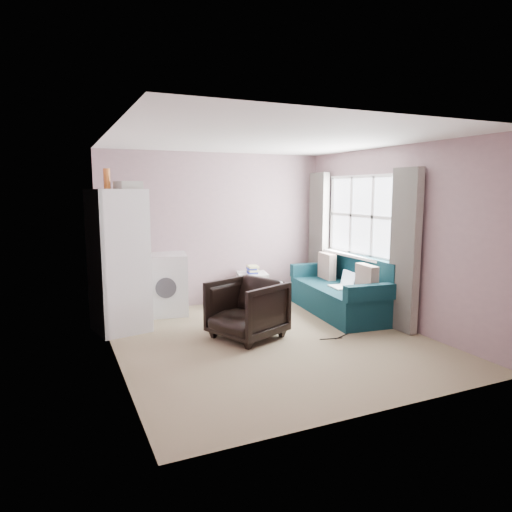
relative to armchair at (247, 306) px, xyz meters
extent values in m
cube|color=#847356|center=(0.26, -0.21, -0.43)|extent=(3.80, 4.20, 0.02)
cube|color=silver|center=(0.26, -0.21, 2.09)|extent=(3.80, 4.20, 0.02)
cube|color=gray|center=(0.26, 1.90, 0.83)|extent=(3.80, 0.02, 2.50)
cube|color=gray|center=(0.26, -2.32, 0.83)|extent=(3.80, 0.02, 2.50)
cube|color=gray|center=(-1.65, -0.21, 0.83)|extent=(0.02, 4.20, 2.50)
cube|color=gray|center=(2.17, -0.21, 0.83)|extent=(0.02, 4.20, 2.50)
cube|color=white|center=(2.14, 0.49, 1.08)|extent=(0.01, 1.60, 1.20)
imported|color=black|center=(0.00, 0.00, 0.00)|extent=(1.01, 1.04, 0.83)
cube|color=silver|center=(-1.44, 0.99, 0.54)|extent=(0.78, 0.78, 1.91)
cube|color=#3D3C42|center=(-1.12, 1.06, 0.29)|extent=(0.14, 0.60, 0.02)
cube|color=#3D3C42|center=(-1.16, 1.30, 0.84)|extent=(0.03, 0.04, 0.55)
cube|color=silver|center=(-1.11, 1.03, 0.92)|extent=(0.10, 0.45, 0.66)
cylinder|color=orange|center=(-1.54, 1.02, 1.63)|extent=(0.10, 0.10, 0.26)
cube|color=#A2A299|center=(-1.29, 0.91, 1.54)|extent=(0.35, 0.38, 0.10)
cube|color=silver|center=(-0.69, 1.61, 0.05)|extent=(0.77, 0.77, 0.93)
cube|color=#3D3C42|center=(-0.69, 1.59, 0.48)|extent=(0.71, 0.69, 0.05)
cylinder|color=#3D3C42|center=(-0.75, 1.28, 0.05)|extent=(0.30, 0.08, 0.31)
cube|color=white|center=(0.77, 1.57, 0.09)|extent=(0.58, 0.58, 0.04)
cube|color=white|center=(0.77, 1.57, -0.35)|extent=(0.58, 0.58, 0.04)
cube|color=white|center=(0.55, 1.63, -0.15)|extent=(0.16, 0.47, 0.53)
cube|color=white|center=(0.98, 1.52, -0.15)|extent=(0.16, 0.47, 0.53)
cube|color=#26329F|center=(0.77, 1.57, 0.13)|extent=(0.21, 0.27, 0.03)
cube|color=#EFEC9F|center=(0.78, 1.57, 0.16)|extent=(0.20, 0.26, 0.03)
cube|color=#26329F|center=(0.76, 1.58, 0.19)|extent=(0.23, 0.27, 0.03)
cube|color=#EFEC9F|center=(0.77, 1.57, 0.22)|extent=(0.19, 0.26, 0.03)
cube|color=#0D323B|center=(1.80, 0.50, -0.20)|extent=(1.11, 2.00, 0.43)
cube|color=#0D323B|center=(2.16, 0.46, 0.25)|extent=(0.40, 1.93, 0.47)
cube|color=#0D323B|center=(1.70, -0.42, 0.12)|extent=(0.92, 0.25, 0.21)
cube|color=#0D323B|center=(1.90, 1.42, 0.12)|extent=(0.92, 0.25, 0.21)
cube|color=tan|center=(1.79, -0.12, 0.22)|extent=(0.17, 0.44, 0.43)
cube|color=tan|center=(1.92, 1.11, 0.22)|extent=(0.17, 0.44, 0.43)
cube|color=white|center=(1.71, 0.40, 0.02)|extent=(0.28, 0.38, 0.02)
cube|color=silver|center=(1.84, 0.39, 0.14)|extent=(0.10, 0.36, 0.23)
cube|color=white|center=(2.08, 0.49, 0.45)|extent=(0.14, 1.70, 0.04)
cube|color=white|center=(2.13, 0.49, 0.48)|extent=(0.02, 1.68, 0.05)
cube|color=white|center=(2.13, 0.49, 1.08)|extent=(0.02, 1.68, 0.05)
cube|color=white|center=(2.13, 0.49, 1.68)|extent=(0.02, 1.68, 0.05)
cube|color=white|center=(2.13, -0.31, 1.08)|extent=(0.02, 0.05, 1.20)
cube|color=white|center=(2.13, 0.23, 1.08)|extent=(0.02, 0.05, 1.20)
cube|color=white|center=(2.13, 0.76, 1.08)|extent=(0.02, 0.05, 1.20)
cube|color=white|center=(2.13, 1.29, 1.08)|extent=(0.02, 0.05, 1.20)
cube|color=beige|center=(2.04, -0.59, 0.68)|extent=(0.12, 0.46, 2.18)
cube|color=beige|center=(2.04, 1.57, 0.68)|extent=(0.12, 0.46, 2.18)
cylinder|color=black|center=(1.15, -0.48, -0.41)|extent=(0.29, 0.13, 0.01)
cylinder|color=black|center=(0.96, -0.50, -0.41)|extent=(0.30, 0.08, 0.01)
camera|label=1|loc=(-2.22, -5.25, 1.49)|focal=32.00mm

